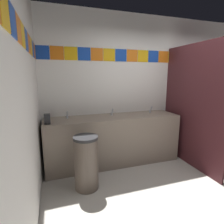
% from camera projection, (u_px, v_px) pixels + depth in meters
% --- Properties ---
extents(ground_plane, '(9.76, 9.76, 0.00)m').
position_uv_depth(ground_plane, '(211.00, 196.00, 2.47)').
color(ground_plane, '#B2ADA3').
extents(wall_back, '(4.44, 0.09, 2.78)m').
position_uv_depth(wall_back, '(151.00, 87.00, 3.81)').
color(wall_back, white).
rests_on(wall_back, ground_plane).
extents(wall_side, '(0.09, 3.38, 2.78)m').
position_uv_depth(wall_side, '(18.00, 103.00, 1.51)').
color(wall_side, white).
rests_on(wall_side, ground_plane).
extents(vanity_counter, '(2.44, 0.61, 0.89)m').
position_uv_depth(vanity_counter, '(113.00, 139.00, 3.39)').
color(vanity_counter, gray).
rests_on(vanity_counter, ground_plane).
extents(faucet_left, '(0.04, 0.10, 0.14)m').
position_uv_depth(faucet_left, '(67.00, 116.00, 3.13)').
color(faucet_left, silver).
rests_on(faucet_left, vanity_counter).
extents(faucet_center, '(0.04, 0.10, 0.14)m').
position_uv_depth(faucet_center, '(112.00, 113.00, 3.38)').
color(faucet_center, silver).
rests_on(faucet_center, vanity_counter).
extents(faucet_right, '(0.04, 0.10, 0.14)m').
position_uv_depth(faucet_right, '(151.00, 110.00, 3.62)').
color(faucet_right, silver).
rests_on(faucet_right, vanity_counter).
extents(soap_dispenser, '(0.09, 0.09, 0.16)m').
position_uv_depth(soap_dispenser, '(47.00, 119.00, 2.77)').
color(soap_dispenser, black).
rests_on(soap_dispenser, vanity_counter).
extents(stall_divider, '(0.92, 1.53, 2.17)m').
position_uv_depth(stall_divider, '(211.00, 108.00, 3.04)').
color(stall_divider, '#471E23').
rests_on(stall_divider, ground_plane).
extents(toilet, '(0.39, 0.49, 0.74)m').
position_uv_depth(toilet, '(199.00, 137.00, 3.93)').
color(toilet, white).
rests_on(toilet, ground_plane).
extents(trash_bin, '(0.35, 0.35, 0.79)m').
position_uv_depth(trash_bin, '(86.00, 163.00, 2.60)').
color(trash_bin, brown).
rests_on(trash_bin, ground_plane).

